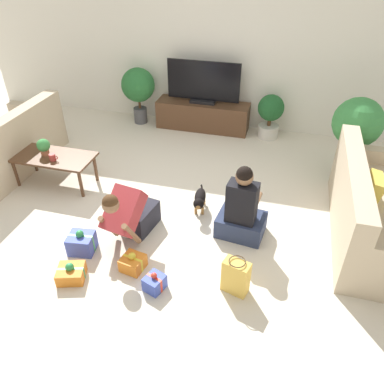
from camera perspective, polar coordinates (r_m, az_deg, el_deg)
The scene contains 20 objects.
ground_plane at distance 4.73m, azimuth -4.59°, elevation -2.19°, with size 16.00×16.00×0.00m, color beige.
wall_back at distance 6.49m, azimuth 2.95°, elevation 21.17°, with size 8.40×0.06×2.60m.
sofa_left at distance 5.90m, azimuth -26.80°, elevation 5.60°, with size 0.86×1.99×0.87m.
sofa_right at distance 4.57m, azimuth 25.79°, elevation -2.83°, with size 0.86×1.99×0.87m.
coffee_table at distance 5.29m, azimuth -20.40°, elevation 4.73°, with size 1.08×0.52×0.42m.
tv_console at distance 6.58m, azimuth 1.65°, elevation 11.58°, with size 1.57×0.43×0.47m.
tv at distance 6.38m, azimuth 1.74°, elevation 16.05°, with size 1.21×0.20×0.69m.
potted_plant_back_left at distance 6.72m, azimuth -8.20°, elevation 15.52°, with size 0.57×0.57×0.97m.
potted_plant_corner_right at distance 5.50m, azimuth 23.86°, elevation 9.32°, with size 0.66×0.66×1.10m.
potted_plant_back_right at distance 6.31m, azimuth 11.84°, elevation 11.61°, with size 0.42×0.42×0.73m.
person_kneeling at distance 4.12m, azimuth -9.42°, elevation -3.32°, with size 0.44×0.80×0.76m.
person_sitting at distance 4.14m, azimuth 7.58°, elevation -2.94°, with size 0.56×0.52×0.91m.
dog at distance 4.53m, azimuth 1.19°, elevation -1.06°, with size 0.18×0.49×0.28m.
gift_box_a at distance 3.71m, azimuth -5.72°, elevation -13.58°, with size 0.22×0.23×0.21m.
gift_box_b at distance 3.97m, azimuth -17.93°, elevation -11.67°, with size 0.32×0.30×0.20m.
gift_box_c at distance 3.92m, azimuth -9.00°, elevation -10.59°, with size 0.25×0.26×0.21m.
gift_box_d at distance 4.21m, azimuth -16.46°, elevation -7.43°, with size 0.30×0.27×0.28m.
gift_bag_a at distance 3.62m, azimuth 6.69°, elevation -12.68°, with size 0.28×0.20×0.39m.
mug at distance 5.13m, azimuth -20.47°, elevation 4.99°, with size 0.12×0.08×0.09m.
tabletop_plant at distance 5.28m, azimuth -21.68°, elevation 6.50°, with size 0.17×0.17×0.22m.
Camera 1 is at (1.35, -3.52, 2.85)m, focal length 35.00 mm.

